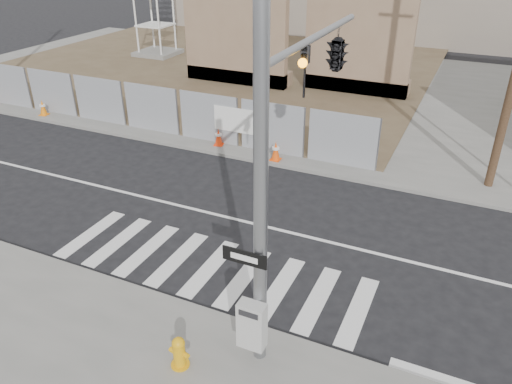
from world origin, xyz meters
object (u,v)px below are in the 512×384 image
at_px(traffic_cone_d, 276,151).
at_px(signal_pole, 315,101).
at_px(fire_hydrant, 179,352).
at_px(traffic_cone_b, 43,108).
at_px(traffic_cone_c, 219,137).

bearing_deg(traffic_cone_d, signal_pole, -61.60).
relative_size(signal_pole, fire_hydrant, 9.63).
xyz_separation_m(fire_hydrant, traffic_cone_b, (-14.02, 10.26, -0.01)).
bearing_deg(fire_hydrant, signal_pole, 83.42).
distance_m(traffic_cone_c, traffic_cone_d, 2.69).
xyz_separation_m(fire_hydrant, traffic_cone_c, (-4.79, 10.49, -0.02)).
bearing_deg(traffic_cone_b, fire_hydrant, -36.21).
bearing_deg(fire_hydrant, traffic_cone_c, 128.02).
xyz_separation_m(signal_pole, traffic_cone_d, (-3.47, 6.42, -4.30)).
distance_m(fire_hydrant, traffic_cone_c, 11.53).
height_order(traffic_cone_b, traffic_cone_d, traffic_cone_d).
xyz_separation_m(signal_pole, traffic_cone_b, (-15.37, 6.57, -4.31)).
bearing_deg(traffic_cone_c, signal_pole, -47.92).
height_order(fire_hydrant, traffic_cone_c, fire_hydrant).
bearing_deg(traffic_cone_b, traffic_cone_c, 1.41).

